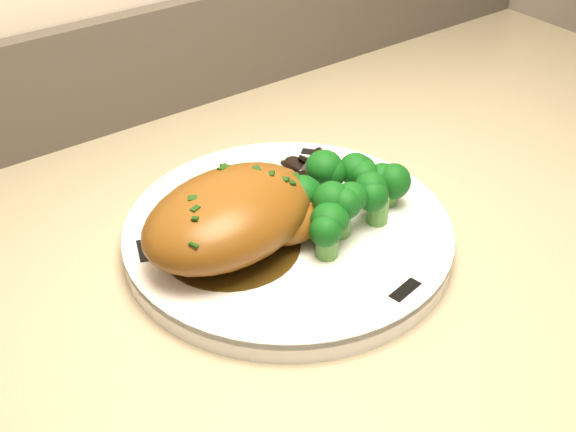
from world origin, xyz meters
TOP-DOWN VIEW (x-y plane):
  - plate at (0.47, 1.72)m, footprint 0.28×0.28m
  - rim_accent_0 at (0.56, 1.79)m, footprint 0.03×0.03m
  - rim_accent_1 at (0.36, 1.76)m, footprint 0.02×0.03m
  - rim_accent_2 at (0.50, 1.60)m, footprint 0.03×0.02m
  - gravy_pool at (0.42, 1.72)m, footprint 0.11×0.11m
  - chicken_breast at (0.43, 1.72)m, footprint 0.17×0.13m
  - mushroom_pile at (0.52, 1.77)m, footprint 0.08×0.06m
  - broccoli_florets at (0.52, 1.69)m, footprint 0.12×0.09m

SIDE VIEW (x-z plane):
  - plate at x=0.47m, z-range 0.83..0.85m
  - rim_accent_0 at x=0.56m, z-range 0.85..0.85m
  - rim_accent_1 at x=0.36m, z-range 0.85..0.85m
  - rim_accent_2 at x=0.50m, z-range 0.85..0.85m
  - gravy_pool at x=0.42m, z-range 0.85..0.85m
  - mushroom_pile at x=0.52m, z-range 0.85..0.87m
  - broccoli_florets at x=0.52m, z-range 0.86..0.90m
  - chicken_breast at x=0.43m, z-range 0.85..0.91m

